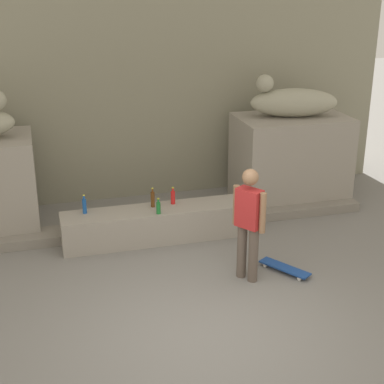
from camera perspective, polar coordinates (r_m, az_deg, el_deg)
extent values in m
plane|color=slate|center=(7.47, 0.99, -13.34)|extent=(40.00, 40.00, 0.00)
cube|color=gray|center=(11.22, -6.43, 12.78)|extent=(10.12, 0.60, 5.26)
cube|color=gray|center=(11.25, 9.53, 3.18)|extent=(2.04, 1.28, 1.64)
ellipsoid|color=#9F9C85|center=(10.98, 9.87, 8.56)|extent=(1.68, 0.89, 0.52)
sphere|color=#9F9C85|center=(10.80, 7.09, 10.43)|extent=(0.32, 0.32, 0.32)
cube|color=gray|center=(9.65, -3.57, -3.14)|extent=(3.04, 0.61, 0.55)
cylinder|color=brown|center=(8.48, 4.86, -5.72)|extent=(0.14, 0.14, 0.82)
cylinder|color=brown|center=(8.38, 5.97, -6.10)|extent=(0.14, 0.14, 0.82)
cube|color=#B22626|center=(8.14, 5.58, -1.58)|extent=(0.37, 0.41, 0.56)
sphere|color=#8C6647|center=(7.98, 5.69, 1.44)|extent=(0.23, 0.23, 0.23)
cylinder|color=#8C6647|center=(8.27, 4.30, -1.25)|extent=(0.09, 0.09, 0.58)
cylinder|color=#8C6647|center=(8.03, 6.88, -2.04)|extent=(0.09, 0.09, 0.58)
cube|color=navy|center=(8.83, 8.99, -7.28)|extent=(0.60, 0.78, 0.02)
cylinder|color=white|center=(8.76, 10.88, -7.93)|extent=(0.06, 0.06, 0.06)
cylinder|color=white|center=(8.66, 10.39, -8.28)|extent=(0.06, 0.06, 0.06)
cylinder|color=white|center=(9.04, 7.64, -6.77)|extent=(0.06, 0.06, 0.06)
cylinder|color=white|center=(8.94, 7.12, -7.08)|extent=(0.06, 0.06, 0.06)
cylinder|color=red|center=(9.69, -1.86, -0.55)|extent=(0.07, 0.07, 0.22)
cylinder|color=red|center=(9.64, -1.87, 0.22)|extent=(0.03, 0.03, 0.06)
cylinder|color=yellow|center=(9.63, -1.87, 0.42)|extent=(0.04, 0.04, 0.01)
cylinder|color=#593314|center=(9.58, -3.84, -0.73)|extent=(0.07, 0.07, 0.26)
cylinder|color=#593314|center=(9.52, -3.86, 0.15)|extent=(0.03, 0.03, 0.06)
cylinder|color=yellow|center=(9.51, -3.87, 0.36)|extent=(0.04, 0.04, 0.01)
cylinder|color=#1E722D|center=(9.32, -3.28, -1.56)|extent=(0.07, 0.07, 0.19)
cylinder|color=#1E722D|center=(9.28, -3.30, -0.85)|extent=(0.03, 0.03, 0.06)
cylinder|color=yellow|center=(9.26, -3.30, -0.65)|extent=(0.04, 0.04, 0.01)
cylinder|color=#194C99|center=(9.46, -10.40, -1.37)|extent=(0.07, 0.07, 0.24)
cylinder|color=#194C99|center=(9.41, -10.46, -0.52)|extent=(0.03, 0.03, 0.06)
cylinder|color=yellow|center=(9.39, -10.48, -0.32)|extent=(0.04, 0.04, 0.01)
cube|color=gray|center=(10.09, -4.03, -3.23)|extent=(7.73, 0.50, 0.16)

